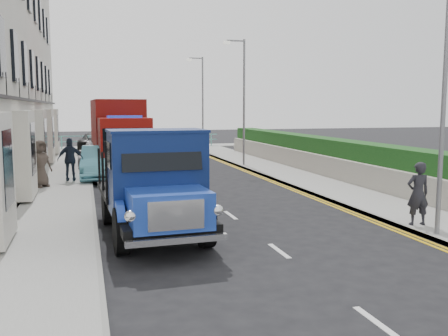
# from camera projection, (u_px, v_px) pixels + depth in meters

# --- Properties ---
(ground) EXTENTS (120.00, 120.00, 0.00)m
(ground) POSITION_uv_depth(u_px,v_px,m) (251.00, 231.00, 13.45)
(ground) COLOR black
(ground) RESTS_ON ground
(pavement_west) EXTENTS (2.40, 38.00, 0.12)m
(pavement_west) POSITION_uv_depth(u_px,v_px,m) (63.00, 186.00, 20.66)
(pavement_west) COLOR gray
(pavement_west) RESTS_ON ground
(pavement_east) EXTENTS (2.60, 38.00, 0.12)m
(pavement_east) POSITION_uv_depth(u_px,v_px,m) (297.00, 177.00, 23.47)
(pavement_east) COLOR gray
(pavement_east) RESTS_ON ground
(promenade) EXTENTS (30.00, 2.50, 0.12)m
(promenade) POSITION_uv_depth(u_px,v_px,m) (138.00, 147.00, 41.17)
(promenade) COLOR gray
(promenade) RESTS_ON ground
(sea_plane) EXTENTS (120.00, 120.00, 0.00)m
(sea_plane) POSITION_uv_depth(u_px,v_px,m) (116.00, 131.00, 70.81)
(sea_plane) COLOR slate
(sea_plane) RESTS_ON ground
(garden_east) EXTENTS (1.45, 28.00, 1.75)m
(garden_east) POSITION_uv_depth(u_px,v_px,m) (334.00, 158.00, 23.88)
(garden_east) COLOR #B2AD9E
(garden_east) RESTS_ON ground
(seafront_railing) EXTENTS (13.00, 0.08, 1.11)m
(seafront_railing) POSITION_uv_depth(u_px,v_px,m) (139.00, 141.00, 40.34)
(seafront_railing) COLOR #59B2A5
(seafront_railing) RESTS_ON ground
(lamp_near) EXTENTS (1.23, 0.18, 7.00)m
(lamp_near) POSITION_uv_depth(u_px,v_px,m) (441.00, 79.00, 12.17)
(lamp_near) COLOR slate
(lamp_near) RESTS_ON ground
(lamp_mid) EXTENTS (1.23, 0.18, 7.00)m
(lamp_mid) POSITION_uv_depth(u_px,v_px,m) (242.00, 95.00, 27.47)
(lamp_mid) COLOR slate
(lamp_mid) RESTS_ON ground
(lamp_far) EXTENTS (1.23, 0.18, 7.00)m
(lamp_far) POSITION_uv_depth(u_px,v_px,m) (201.00, 98.00, 37.03)
(lamp_far) COLOR slate
(lamp_far) RESTS_ON ground
(bedford_lorry) EXTENTS (2.54, 5.88, 2.73)m
(bedford_lorry) POSITION_uv_depth(u_px,v_px,m) (156.00, 191.00, 12.33)
(bedford_lorry) COLOR black
(bedford_lorry) RESTS_ON ground
(red_lorry) EXTENTS (2.64, 7.16, 3.71)m
(red_lorry) POSITION_uv_depth(u_px,v_px,m) (119.00, 133.00, 25.83)
(red_lorry) COLOR black
(red_lorry) RESTS_ON ground
(parked_car_front) EXTENTS (2.45, 4.77, 1.55)m
(parked_car_front) POSITION_uv_depth(u_px,v_px,m) (131.00, 174.00, 19.17)
(parked_car_front) COLOR black
(parked_car_front) RESTS_ON ground
(parked_car_mid) EXTENTS (1.85, 4.70, 1.52)m
(parked_car_mid) POSITION_uv_depth(u_px,v_px,m) (100.00, 162.00, 23.19)
(parked_car_mid) COLOR #60B8CF
(parked_car_mid) RESTS_ON ground
(parked_car_rear) EXTENTS (2.18, 4.90, 1.40)m
(parked_car_rear) POSITION_uv_depth(u_px,v_px,m) (97.00, 154.00, 27.82)
(parked_car_rear) COLOR #9D9DA1
(parked_car_rear) RESTS_ON ground
(seafront_car_left) EXTENTS (2.55, 5.47, 1.51)m
(seafront_car_left) POSITION_uv_depth(u_px,v_px,m) (96.00, 143.00, 35.82)
(seafront_car_left) COLOR black
(seafront_car_left) RESTS_ON ground
(seafront_car_right) EXTENTS (2.48, 4.66, 1.51)m
(seafront_car_right) POSITION_uv_depth(u_px,v_px,m) (186.00, 141.00, 38.54)
(seafront_car_right) COLOR silver
(seafront_car_right) RESTS_ON ground
(pedestrian_east_near) EXTENTS (0.68, 0.49, 1.73)m
(pedestrian_east_near) POSITION_uv_depth(u_px,v_px,m) (418.00, 194.00, 13.50)
(pedestrian_east_near) COLOR black
(pedestrian_east_near) RESTS_ON pavement_east
(pedestrian_west_near) EXTENTS (1.11, 0.50, 1.87)m
(pedestrian_west_near) POSITION_uv_depth(u_px,v_px,m) (70.00, 159.00, 21.74)
(pedestrian_west_near) COLOR #1C2432
(pedestrian_west_near) RESTS_ON pavement_west
(pedestrian_west_far) EXTENTS (1.09, 1.06, 1.89)m
(pedestrian_west_far) POSITION_uv_depth(u_px,v_px,m) (41.00, 164.00, 20.01)
(pedestrian_west_far) COLOR #42372F
(pedestrian_west_far) RESTS_ON pavement_west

